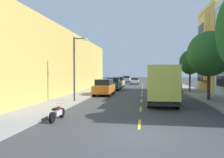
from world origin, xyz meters
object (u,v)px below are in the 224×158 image
at_px(parked_pickup_red, 173,85).
at_px(parked_wagon_charcoal, 162,81).
at_px(street_lamp, 76,63).
at_px(parked_suv_orange, 104,87).
at_px(moving_white_sedan, 135,81).
at_px(delivery_box_truck, 162,82).
at_px(parked_motorcycle, 57,113).
at_px(parked_pickup_silver, 127,79).
at_px(street_tree_second, 209,54).
at_px(parked_suv_champagne, 118,82).
at_px(street_tree_third, 190,62).
at_px(parked_wagon_sky, 167,83).
at_px(parked_suv_forest, 114,84).

bearing_deg(parked_pickup_red, parked_wagon_charcoal, 90.47).
relative_size(street_lamp, parked_pickup_red, 1.09).
relative_size(parked_suv_orange, moving_white_sedan, 1.08).
bearing_deg(delivery_box_truck, parked_motorcycle, -131.41).
height_order(delivery_box_truck, parked_pickup_silver, delivery_box_truck).
relative_size(street_tree_second, delivery_box_truck, 0.90).
relative_size(street_tree_second, parked_suv_champagne, 1.36).
bearing_deg(parked_pickup_silver, parked_wagon_charcoal, -45.17).
bearing_deg(street_lamp, street_tree_third, 43.09).
xyz_separation_m(street_tree_second, parked_suv_orange, (-10.89, 3.90, -3.54)).
bearing_deg(delivery_box_truck, parked_pickup_red, 79.38).
bearing_deg(street_tree_third, moving_white_sedan, 111.83).
height_order(street_tree_second, street_lamp, street_tree_second).
height_order(street_tree_second, moving_white_sedan, street_tree_second).
xyz_separation_m(parked_suv_champagne, parked_wagon_charcoal, (8.68, 12.50, -0.18)).
bearing_deg(street_lamp, moving_white_sedan, 82.65).
height_order(street_tree_second, parked_suv_champagne, street_tree_second).
xyz_separation_m(street_tree_second, parked_pickup_silver, (-10.88, 39.04, -3.70)).
relative_size(street_tree_third, delivery_box_truck, 0.77).
height_order(street_lamp, parked_wagon_charcoal, street_lamp).
bearing_deg(street_tree_third, parked_motorcycle, -120.43).
bearing_deg(street_tree_third, street_lamp, -136.91).
bearing_deg(parked_suv_champagne, street_tree_third, -39.40).
bearing_deg(parked_wagon_sky, parked_suv_orange, -119.34).
bearing_deg(parked_suv_champagne, parked_suv_forest, -90.15).
relative_size(parked_suv_forest, parked_motorcycle, 2.35).
bearing_deg(parked_pickup_red, street_lamp, -125.90).
xyz_separation_m(parked_suv_orange, parked_motorcycle, (-0.26, -14.05, -0.58)).
bearing_deg(parked_pickup_silver, street_tree_second, -74.43).
xyz_separation_m(parked_wagon_sky, moving_white_sedan, (-6.27, 9.47, -0.05)).
relative_size(parked_suv_forest, parked_suv_orange, 1.00).
bearing_deg(parked_wagon_charcoal, parked_motorcycle, -102.72).
bearing_deg(moving_white_sedan, parked_suv_orange, -96.04).
relative_size(street_tree_second, moving_white_sedan, 1.46).
relative_size(parked_pickup_red, parked_motorcycle, 2.61).
xyz_separation_m(street_tree_third, parked_wagon_charcoal, (-2.05, 21.32, -3.28)).
bearing_deg(parked_motorcycle, street_tree_third, 59.57).
distance_m(street_lamp, delivery_box_truck, 7.91).
height_order(street_tree_second, street_tree_third, street_tree_second).
relative_size(street_tree_second, parked_wagon_sky, 1.39).
bearing_deg(parked_pickup_silver, parked_suv_forest, -89.72).
relative_size(parked_pickup_silver, moving_white_sedan, 1.18).
bearing_deg(parked_suv_orange, street_lamp, -102.33).
distance_m(parked_wagon_sky, parked_pickup_silver, 21.18).
xyz_separation_m(street_lamp, parked_pickup_silver, (1.45, 41.73, -2.76)).
xyz_separation_m(parked_wagon_sky, parked_pickup_red, (0.03, -8.13, 0.02)).
bearing_deg(moving_white_sedan, street_tree_second, -74.37).
height_order(parked_suv_orange, parked_motorcycle, parked_suv_orange).
distance_m(parked_pickup_silver, parked_wagon_charcoal, 12.52).
distance_m(parked_wagon_charcoal, moving_white_sedan, 6.21).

